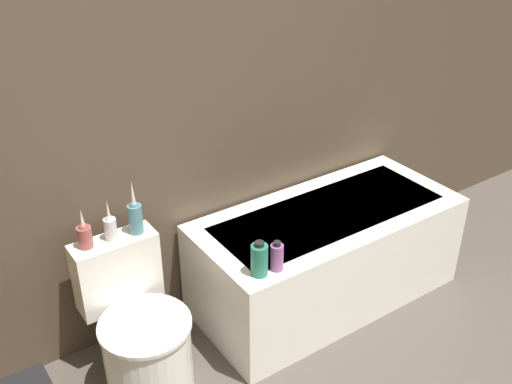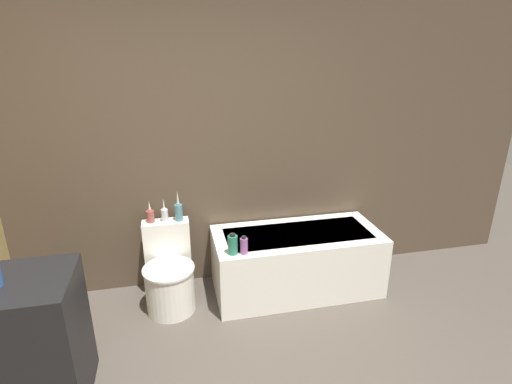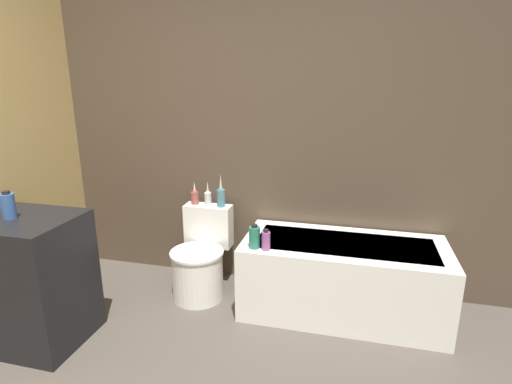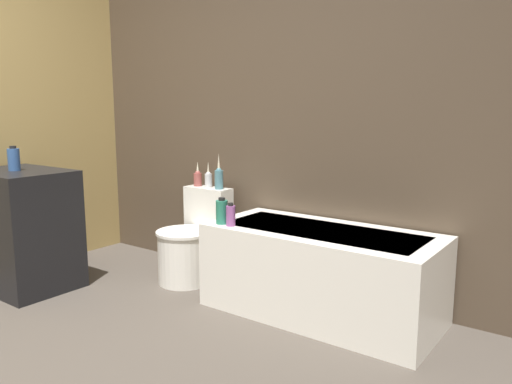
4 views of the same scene
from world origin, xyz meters
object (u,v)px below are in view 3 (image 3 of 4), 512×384
vase_gold (195,196)px  vase_silver (208,197)px  bathtub (342,277)px  toilet (200,262)px  vase_bronze (221,196)px  shampoo_bottle_tall (254,237)px  shampoo_bottle_short (266,240)px  soap_bottle_glass (8,206)px

vase_gold → vase_silver: size_ratio=0.96×
bathtub → toilet: bearing=-179.6°
toilet → vase_gold: bearing=118.2°
vase_bronze → shampoo_bottle_tall: 0.60m
toilet → shampoo_bottle_tall: bearing=-24.2°
toilet → shampoo_bottle_short: size_ratio=4.59×
soap_bottle_glass → toilet: bearing=43.0°
vase_silver → shampoo_bottle_short: (0.60, -0.46, -0.14)m
toilet → vase_silver: (0.00, 0.22, 0.49)m
shampoo_bottle_short → shampoo_bottle_tall: bearing=170.6°
bathtub → vase_silver: vase_silver is taller
soap_bottle_glass → vase_silver: bearing=49.5°
vase_bronze → shampoo_bottle_tall: bearing=-47.9°
vase_gold → shampoo_bottle_short: size_ratio=1.29×
soap_bottle_glass → shampoo_bottle_short: soap_bottle_glass is taller
vase_gold → shampoo_bottle_tall: 0.78m
bathtub → shampoo_bottle_tall: size_ratio=8.42×
soap_bottle_glass → vase_silver: 1.41m
vase_silver → shampoo_bottle_tall: size_ratio=1.17×
shampoo_bottle_tall → vase_gold: bearing=144.3°
vase_gold → vase_bronze: vase_bronze is taller
bathtub → soap_bottle_glass: (-2.04, -0.85, 0.67)m
vase_silver → toilet: bearing=-90.0°
soap_bottle_glass → shampoo_bottle_short: 1.65m
bathtub → vase_silver: size_ratio=7.21×
toilet → vase_gold: 0.55m
toilet → shampoo_bottle_short: (0.60, -0.24, 0.35)m
toilet → vase_bronze: 0.56m
bathtub → soap_bottle_glass: soap_bottle_glass is taller
bathtub → vase_silver: 1.24m
vase_silver → vase_bronze: bearing=-5.8°
toilet → soap_bottle_glass: (-0.91, -0.85, 0.67)m
vase_gold → toilet: bearing=-61.8°
vase_bronze → shampoo_bottle_short: size_ratio=1.81×
toilet → shampoo_bottle_short: bearing=-22.2°
shampoo_bottle_tall → soap_bottle_glass: bearing=-156.5°
soap_bottle_glass → vase_bronze: size_ratio=0.65×
bathtub → shampoo_bottle_short: size_ratio=9.72×
bathtub → soap_bottle_glass: size_ratio=8.28×
bathtub → toilet: size_ratio=2.12×
vase_silver → vase_bronze: vase_bronze is taller
bathtub → toilet: toilet is taller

